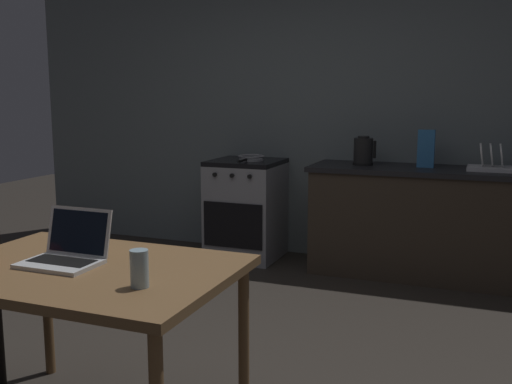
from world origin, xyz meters
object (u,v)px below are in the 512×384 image
electric_kettle (363,151)px  cereal_box (426,149)px  dish_rack (491,164)px  frying_pan (251,158)px  dining_table (87,283)px  drinking_glass (139,269)px  stove_oven (246,209)px  laptop (66,253)px

electric_kettle → cereal_box: (0.49, 0.02, 0.04)m
electric_kettle → dish_rack: size_ratio=0.70×
frying_pan → dining_table: bearing=-82.0°
dining_table → drinking_glass: 0.41m
stove_oven → electric_kettle: electric_kettle is taller
stove_oven → dining_table: size_ratio=0.72×
electric_kettle → dining_table: bearing=-101.6°
dining_table → frying_pan: frying_pan is taller
laptop → cereal_box: bearing=74.1°
laptop → drinking_glass: bearing=-12.0°
frying_pan → dish_rack: size_ratio=1.20×
electric_kettle → dish_rack: (0.98, 0.00, -0.07)m
dining_table → frying_pan: (-0.40, 2.82, 0.23)m
stove_oven → dish_rack: bearing=0.1°
drinking_glass → cereal_box: 3.12m
electric_kettle → frying_pan: size_ratio=0.58×
frying_pan → drinking_glass: size_ratio=2.85×
electric_kettle → cereal_box: 0.49m
dining_table → cereal_box: 3.09m
dining_table → laptop: laptop is taller
laptop → cereal_box: cereal_box is taller
stove_oven → laptop: laptop is taller
electric_kettle → frying_pan: (-0.98, -0.03, -0.09)m
dining_table → electric_kettle: size_ratio=5.19×
stove_oven → electric_kettle: 1.18m
drinking_glass → cereal_box: cereal_box is taller
cereal_box → dish_rack: size_ratio=0.88×
stove_oven → cereal_box: (1.53, 0.02, 0.59)m
stove_oven → dining_table: bearing=-81.0°
drinking_glass → cereal_box: bearing=76.5°
cereal_box → laptop: bearing=-112.5°
stove_oven → electric_kettle: bearing=0.1°
stove_oven → frying_pan: 0.47m
stove_oven → drinking_glass: bearing=-74.9°
electric_kettle → stove_oven: bearing=-179.9°
stove_oven → electric_kettle: (1.04, 0.00, 0.56)m
cereal_box → dish_rack: cereal_box is taller
electric_kettle → drinking_glass: 3.02m
dining_table → laptop: 0.16m
frying_pan → cereal_box: 1.48m
drinking_glass → dish_rack: size_ratio=0.42×
frying_pan → drinking_glass: 3.07m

